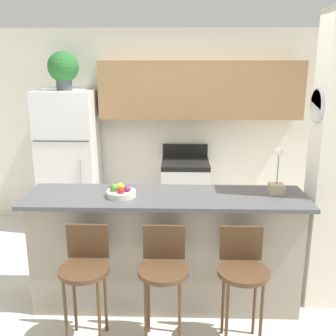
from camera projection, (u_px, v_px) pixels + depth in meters
ground_plane at (166, 300)px, 3.64m from camera, size 14.00×14.00×0.00m
wall_back at (182, 113)px, 5.14m from camera, size 5.60×0.38×2.55m
pillar_right at (333, 166)px, 3.34m from camera, size 0.38×0.32×2.55m
counter_bar at (166, 249)px, 3.50m from camera, size 2.42×0.62×1.03m
refrigerator at (70, 161)px, 5.06m from camera, size 0.71×0.63×1.80m
stove_range at (185, 194)px, 5.14m from camera, size 0.60×0.64×1.07m
bar_stool_left at (85, 269)px, 2.99m from camera, size 0.38×0.38×0.93m
bar_stool_mid at (163, 270)px, 2.97m from camera, size 0.38×0.38×0.93m
bar_stool_right at (242, 271)px, 2.96m from camera, size 0.38×0.38×0.93m
potted_plant_on_fridge at (63, 68)px, 4.75m from camera, size 0.37×0.37×0.47m
orchid_vase at (277, 182)px, 3.37m from camera, size 0.12×0.12×0.41m
fruit_bowl at (121, 192)px, 3.33m from camera, size 0.25×0.25×0.11m
trash_bin at (113, 219)px, 5.03m from camera, size 0.28×0.28×0.38m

